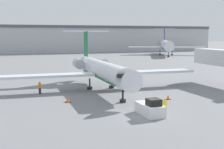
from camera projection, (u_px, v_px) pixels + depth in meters
ground_plane at (147, 117)px, 31.70m from camera, size 600.00×600.00×0.00m
terminal_building at (33, 39)px, 143.14m from camera, size 180.00×16.80×12.55m
airplane_main at (102, 70)px, 47.13m from camera, size 30.28×24.59×9.01m
pushback_tug at (150, 108)px, 32.29m from camera, size 1.82×3.87×1.88m
worker_near_tug at (165, 106)px, 32.17m from camera, size 0.40×0.25×1.79m
worker_by_wing at (40, 87)px, 43.87m from camera, size 0.40×0.25×1.75m
traffic_cone_left at (68, 100)px, 38.45m from camera, size 0.64×0.64×0.64m
traffic_cone_right at (168, 97)px, 40.14m from camera, size 0.58×0.58×0.62m
airplane_parked_far_right at (166, 45)px, 127.35m from camera, size 29.27×31.34×11.01m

